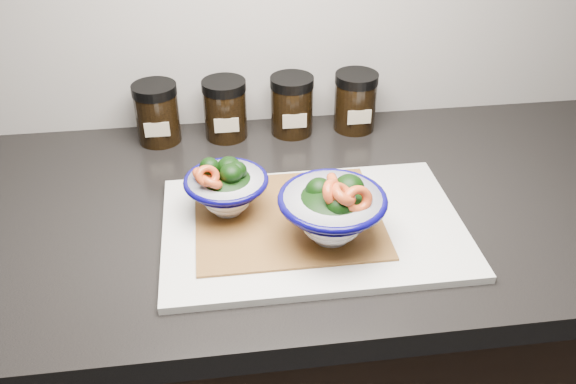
{
  "coord_description": "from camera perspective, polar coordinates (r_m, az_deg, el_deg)",
  "views": [
    {
      "loc": [
        -0.06,
        0.65,
        1.47
      ],
      "look_at": [
        0.04,
        1.39,
        0.96
      ],
      "focal_mm": 38.0,
      "sensor_mm": 36.0,
      "label": 1
    }
  ],
  "objects": [
    {
      "name": "spice_jar_d",
      "position": [
        1.19,
        6.31,
        8.43
      ],
      "size": [
        0.08,
        0.08,
        0.11
      ],
      "color": "black",
      "rests_on": "countertop"
    },
    {
      "name": "countertop",
      "position": [
        0.99,
        -2.74,
        -2.24
      ],
      "size": [
        3.5,
        0.6,
        0.04
      ],
      "primitive_type": "cube",
      "color": "black",
      "rests_on": "cabinet"
    },
    {
      "name": "cutting_board",
      "position": [
        0.92,
        2.36,
        -3.29
      ],
      "size": [
        0.45,
        0.3,
        0.01
      ],
      "primitive_type": "cube",
      "color": "silver",
      "rests_on": "countertop"
    },
    {
      "name": "bowl_right",
      "position": [
        0.86,
        4.19,
        -1.65
      ],
      "size": [
        0.16,
        0.16,
        0.11
      ],
      "rotation": [
        0.0,
        0.0,
        0.3
      ],
      "color": "white",
      "rests_on": "bamboo_mat"
    },
    {
      "name": "spice_jar_c",
      "position": [
        1.16,
        0.36,
        8.13
      ],
      "size": [
        0.08,
        0.08,
        0.11
      ],
      "color": "black",
      "rests_on": "countertop"
    },
    {
      "name": "bowl_left",
      "position": [
        0.92,
        -5.82,
        0.37
      ],
      "size": [
        0.13,
        0.13,
        0.1
      ],
      "rotation": [
        0.0,
        0.0,
        0.02
      ],
      "color": "white",
      "rests_on": "bamboo_mat"
    },
    {
      "name": "bamboo_mat",
      "position": [
        0.93,
        -0.0,
        -2.35
      ],
      "size": [
        0.28,
        0.24,
        0.0
      ],
      "primitive_type": "cube",
      "color": "#A87432",
      "rests_on": "cutting_board"
    },
    {
      "name": "spice_jar_a",
      "position": [
        1.16,
        -12.15,
        7.23
      ],
      "size": [
        0.08,
        0.08,
        0.11
      ],
      "color": "black",
      "rests_on": "countertop"
    },
    {
      "name": "spice_jar_b",
      "position": [
        1.15,
        -5.9,
        7.73
      ],
      "size": [
        0.08,
        0.08,
        0.11
      ],
      "color": "black",
      "rests_on": "countertop"
    }
  ]
}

